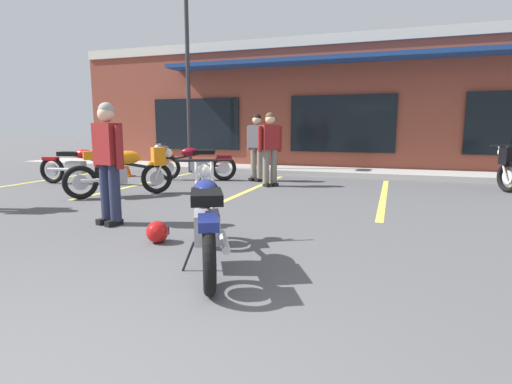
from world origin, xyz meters
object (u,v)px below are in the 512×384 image
at_px(motorcycle_blue_standard, 195,162).
at_px(parking_lot_lamp_post, 186,53).
at_px(person_in_shorts_foreground, 108,156).
at_px(helmet_on_pavement, 157,232).
at_px(traffic_cone, 126,167).
at_px(person_near_building, 257,143).
at_px(person_by_back_row, 270,145).
at_px(motorcycle_foreground_classic, 207,218).
at_px(motorcycle_red_sportbike, 126,169).
at_px(motorcycle_black_cruiser, 80,165).

bearing_deg(motorcycle_blue_standard, parking_lot_lamp_post, 123.60).
xyz_separation_m(person_in_shorts_foreground, helmet_on_pavement, (1.11, -0.59, -0.82)).
bearing_deg(traffic_cone, person_near_building, 3.78).
height_order(motorcycle_blue_standard, person_by_back_row, person_by_back_row).
relative_size(person_by_back_row, person_near_building, 1.00).
xyz_separation_m(motorcycle_foreground_classic, traffic_cone, (-5.26, 5.84, -0.20)).
xyz_separation_m(person_near_building, traffic_cone, (-3.72, -0.25, -0.69)).
distance_m(person_near_building, parking_lot_lamp_post, 3.69).
bearing_deg(motorcycle_red_sportbike, traffic_cone, 126.53).
height_order(traffic_cone, parking_lot_lamp_post, parking_lot_lamp_post).
xyz_separation_m(helmet_on_pavement, parking_lot_lamp_post, (-3.17, 6.68, 3.30)).
bearing_deg(parking_lot_lamp_post, motorcycle_blue_standard, -56.40).
height_order(helmet_on_pavement, traffic_cone, traffic_cone).
bearing_deg(person_by_back_row, motorcycle_blue_standard, 169.59).
bearing_deg(person_by_back_row, motorcycle_red_sportbike, -136.68).
bearing_deg(parking_lot_lamp_post, traffic_cone, -132.33).
xyz_separation_m(motorcycle_black_cruiser, parking_lot_lamp_post, (1.31, 2.96, 2.97)).
xyz_separation_m(motorcycle_foreground_classic, helmet_on_pavement, (-0.88, 0.49, -0.33)).
bearing_deg(person_near_building, motorcycle_blue_standard, -166.85).
relative_size(motorcycle_blue_standard, traffic_cone, 3.91).
bearing_deg(motorcycle_black_cruiser, person_in_shorts_foreground, -42.99).
relative_size(motorcycle_foreground_classic, parking_lot_lamp_post, 0.36).
bearing_deg(person_in_shorts_foreground, traffic_cone, 124.48).
height_order(motorcycle_red_sportbike, person_near_building, person_near_building).
bearing_deg(person_by_back_row, motorcycle_black_cruiser, -165.66).
xyz_separation_m(person_in_shorts_foreground, person_near_building, (0.45, 5.01, 0.00)).
bearing_deg(parking_lot_lamp_post, motorcycle_red_sportbike, -79.09).
bearing_deg(motorcycle_foreground_classic, person_in_shorts_foreground, 151.65).
bearing_deg(person_in_shorts_foreground, motorcycle_black_cruiser, 137.01).
relative_size(motorcycle_red_sportbike, motorcycle_blue_standard, 0.82).
bearing_deg(person_in_shorts_foreground, parking_lot_lamp_post, 108.67).
relative_size(motorcycle_red_sportbike, parking_lot_lamp_post, 0.32).
bearing_deg(person_by_back_row, helmet_on_pavement, -88.92).
xyz_separation_m(motorcycle_foreground_classic, motorcycle_blue_standard, (-3.09, 5.72, 0.00)).
bearing_deg(parking_lot_lamp_post, helmet_on_pavement, -64.61).
bearing_deg(motorcycle_foreground_classic, person_by_back_row, 100.33).
bearing_deg(motorcycle_blue_standard, person_by_back_row, -10.41).
height_order(person_in_shorts_foreground, traffic_cone, person_in_shorts_foreground).
bearing_deg(motorcycle_black_cruiser, person_by_back_row, 14.34).
relative_size(person_in_shorts_foreground, parking_lot_lamp_post, 0.31).
bearing_deg(person_near_building, motorcycle_black_cruiser, -153.86).
distance_m(motorcycle_blue_standard, helmet_on_pavement, 5.69).
distance_m(person_near_building, helmet_on_pavement, 5.69).
height_order(motorcycle_blue_standard, person_near_building, person_near_building).
relative_size(traffic_cone, parking_lot_lamp_post, 0.10).
height_order(motorcycle_red_sportbike, parking_lot_lamp_post, parking_lot_lamp_post).
height_order(motorcycle_blue_standard, parking_lot_lamp_post, parking_lot_lamp_post).
height_order(motorcycle_red_sportbike, motorcycle_black_cruiser, same).
bearing_deg(person_near_building, motorcycle_foreground_classic, -75.76).
xyz_separation_m(person_by_back_row, person_near_building, (-0.57, 0.75, 0.00)).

